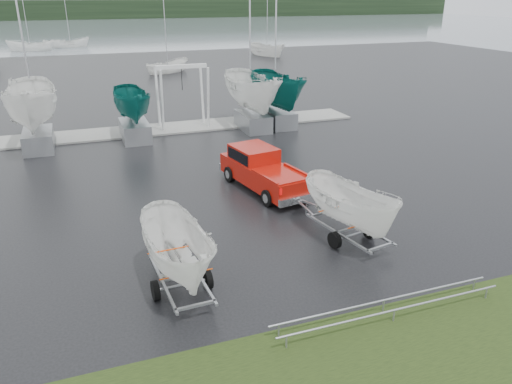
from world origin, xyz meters
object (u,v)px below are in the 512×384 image
object	(u,v)px
trailer_hitched	(353,169)
boat_hoist	(182,88)
pickup_truck	(261,168)
trailer_parked	(175,205)

from	to	relation	value
trailer_hitched	boat_hoist	bearing A→B (deg)	86.12
pickup_truck	trailer_hitched	world-z (taller)	trailer_hitched
trailer_hitched	trailer_parked	distance (m)	6.51
trailer_parked	boat_hoist	world-z (taller)	trailer_parked
trailer_hitched	boat_hoist	size ratio (longest dim) A/B	1.23
pickup_truck	trailer_hitched	distance (m)	6.43
trailer_hitched	boat_hoist	distance (m)	18.21
pickup_truck	boat_hoist	size ratio (longest dim) A/B	1.37
pickup_truck	boat_hoist	xyz separation A→B (m)	(-0.93, 12.03, 1.73)
pickup_truck	boat_hoist	distance (m)	12.19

